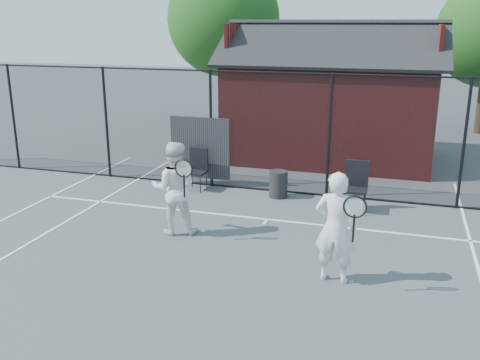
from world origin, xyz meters
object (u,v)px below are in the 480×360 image
(player_front, at_px, (336,227))
(chair_left, at_px, (196,170))
(clubhouse, at_px, (331,106))
(chair_right, at_px, (355,188))
(waste_bin, at_px, (278,184))
(player_back, at_px, (174,188))

(player_front, distance_m, chair_left, 5.65)
(clubhouse, bearing_deg, chair_right, -75.71)
(waste_bin, bearing_deg, player_back, -117.60)
(player_front, height_order, player_back, player_back)
(clubhouse, xyz_separation_m, waste_bin, (-0.63, -4.40, -1.28))
(chair_left, distance_m, chair_right, 4.04)
(chair_right, bearing_deg, waste_bin, 164.89)
(player_front, relative_size, player_back, 0.99)
(clubhouse, distance_m, player_front, 8.54)
(clubhouse, relative_size, chair_left, 6.33)
(player_front, xyz_separation_m, chair_left, (-4.00, 3.97, -0.43))
(player_back, height_order, waste_bin, player_back)
(chair_left, xyz_separation_m, waste_bin, (2.13, 0.05, -0.19))
(clubhouse, relative_size, player_back, 3.44)
(chair_left, xyz_separation_m, chair_right, (4.01, -0.45, 0.04))
(clubhouse, xyz_separation_m, chair_right, (1.25, -4.90, -1.05))
(clubhouse, relative_size, chair_right, 5.84)
(chair_left, bearing_deg, clubhouse, 60.43)
(player_back, relative_size, waste_bin, 2.88)
(chair_right, xyz_separation_m, waste_bin, (-1.88, 0.50, -0.23))
(chair_left, bearing_deg, chair_right, -4.14)
(player_front, relative_size, chair_right, 1.69)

